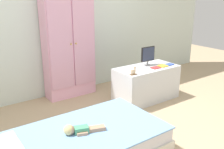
{
  "coord_description": "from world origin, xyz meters",
  "views": [
    {
      "loc": [
        -1.5,
        -1.99,
        1.52
      ],
      "look_at": [
        0.19,
        0.39,
        0.58
      ],
      "focal_mm": 40.96,
      "sensor_mm": 36.0,
      "label": 1
    }
  ],
  "objects_px": {
    "book_yellow": "(163,66)",
    "bed": "(78,147)",
    "rocking_horse_toy": "(134,71)",
    "book_red": "(156,68)",
    "tv_stand": "(146,83)",
    "book_blue": "(169,64)",
    "doll": "(77,130)",
    "wardrobe": "(69,42)",
    "tv_monitor": "(148,55)"
  },
  "relations": [
    {
      "from": "book_red",
      "to": "book_blue",
      "type": "distance_m",
      "value": 0.28
    },
    {
      "from": "tv_monitor",
      "to": "book_blue",
      "type": "relative_size",
      "value": 2.24
    },
    {
      "from": "book_red",
      "to": "book_yellow",
      "type": "bearing_deg",
      "value": 0.0
    },
    {
      "from": "bed",
      "to": "wardrobe",
      "type": "relative_size",
      "value": 1.02
    },
    {
      "from": "doll",
      "to": "book_red",
      "type": "bearing_deg",
      "value": 20.38
    },
    {
      "from": "doll",
      "to": "tv_monitor",
      "type": "distance_m",
      "value": 1.81
    },
    {
      "from": "book_yellow",
      "to": "wardrobe",
      "type": "bearing_deg",
      "value": 139.0
    },
    {
      "from": "wardrobe",
      "to": "book_red",
      "type": "bearing_deg",
      "value": -45.34
    },
    {
      "from": "doll",
      "to": "rocking_horse_toy",
      "type": "xyz_separation_m",
      "value": [
        1.13,
        0.54,
        0.23
      ]
    },
    {
      "from": "doll",
      "to": "wardrobe",
      "type": "height_order",
      "value": "wardrobe"
    },
    {
      "from": "tv_monitor",
      "to": "book_red",
      "type": "distance_m",
      "value": 0.24
    },
    {
      "from": "tv_stand",
      "to": "book_blue",
      "type": "bearing_deg",
      "value": -16.64
    },
    {
      "from": "doll",
      "to": "book_blue",
      "type": "xyz_separation_m",
      "value": [
        1.86,
        0.59,
        0.19
      ]
    },
    {
      "from": "book_blue",
      "to": "rocking_horse_toy",
      "type": "bearing_deg",
      "value": -175.92
    },
    {
      "from": "book_yellow",
      "to": "bed",
      "type": "bearing_deg",
      "value": -160.95
    },
    {
      "from": "wardrobe",
      "to": "book_yellow",
      "type": "relative_size",
      "value": 13.55
    },
    {
      "from": "rocking_horse_toy",
      "to": "book_blue",
      "type": "bearing_deg",
      "value": 4.08
    },
    {
      "from": "bed",
      "to": "rocking_horse_toy",
      "type": "relative_size",
      "value": 14.91
    },
    {
      "from": "bed",
      "to": "doll",
      "type": "xyz_separation_m",
      "value": [
        0.0,
        0.01,
        0.18
      ]
    },
    {
      "from": "book_red",
      "to": "book_yellow",
      "type": "relative_size",
      "value": 1.11
    },
    {
      "from": "rocking_horse_toy",
      "to": "book_yellow",
      "type": "bearing_deg",
      "value": 4.98
    },
    {
      "from": "wardrobe",
      "to": "book_red",
      "type": "xyz_separation_m",
      "value": [
        0.9,
        -0.91,
        -0.33
      ]
    },
    {
      "from": "book_blue",
      "to": "tv_monitor",
      "type": "bearing_deg",
      "value": 145.15
    },
    {
      "from": "tv_monitor",
      "to": "book_yellow",
      "type": "distance_m",
      "value": 0.27
    },
    {
      "from": "book_yellow",
      "to": "book_blue",
      "type": "relative_size",
      "value": 0.99
    },
    {
      "from": "bed",
      "to": "tv_monitor",
      "type": "distance_m",
      "value": 1.86
    },
    {
      "from": "doll",
      "to": "book_red",
      "type": "distance_m",
      "value": 1.7
    },
    {
      "from": "tv_monitor",
      "to": "rocking_horse_toy",
      "type": "distance_m",
      "value": 0.54
    },
    {
      "from": "doll",
      "to": "tv_monitor",
      "type": "height_order",
      "value": "tv_monitor"
    },
    {
      "from": "wardrobe",
      "to": "tv_monitor",
      "type": "relative_size",
      "value": 6.02
    },
    {
      "from": "doll",
      "to": "book_red",
      "type": "xyz_separation_m",
      "value": [
        1.58,
        0.59,
        0.19
      ]
    },
    {
      "from": "bed",
      "to": "wardrobe",
      "type": "height_order",
      "value": "wardrobe"
    },
    {
      "from": "book_blue",
      "to": "tv_stand",
      "type": "bearing_deg",
      "value": 163.36
    },
    {
      "from": "book_blue",
      "to": "doll",
      "type": "bearing_deg",
      "value": -162.49
    },
    {
      "from": "doll",
      "to": "rocking_horse_toy",
      "type": "distance_m",
      "value": 1.27
    },
    {
      "from": "bed",
      "to": "tv_monitor",
      "type": "relative_size",
      "value": 6.13
    },
    {
      "from": "tv_stand",
      "to": "book_blue",
      "type": "distance_m",
      "value": 0.45
    },
    {
      "from": "tv_stand",
      "to": "tv_monitor",
      "type": "xyz_separation_m",
      "value": [
        0.09,
        0.08,
        0.4
      ]
    },
    {
      "from": "doll",
      "to": "wardrobe",
      "type": "bearing_deg",
      "value": 65.29
    },
    {
      "from": "doll",
      "to": "book_blue",
      "type": "relative_size",
      "value": 3.13
    },
    {
      "from": "wardrobe",
      "to": "tv_stand",
      "type": "distance_m",
      "value": 1.29
    },
    {
      "from": "tv_stand",
      "to": "book_yellow",
      "type": "xyz_separation_m",
      "value": [
        0.22,
        -0.1,
        0.26
      ]
    },
    {
      "from": "bed",
      "to": "tv_monitor",
      "type": "height_order",
      "value": "tv_monitor"
    },
    {
      "from": "bed",
      "to": "book_red",
      "type": "height_order",
      "value": "book_red"
    },
    {
      "from": "book_red",
      "to": "book_yellow",
      "type": "xyz_separation_m",
      "value": [
        0.15,
        0.0,
        0.0
      ]
    },
    {
      "from": "bed",
      "to": "rocking_horse_toy",
      "type": "height_order",
      "value": "rocking_horse_toy"
    },
    {
      "from": "doll",
      "to": "rocking_horse_toy",
      "type": "relative_size",
      "value": 3.4
    },
    {
      "from": "tv_stand",
      "to": "book_red",
      "type": "height_order",
      "value": "book_red"
    },
    {
      "from": "doll",
      "to": "wardrobe",
      "type": "relative_size",
      "value": 0.23
    },
    {
      "from": "bed",
      "to": "doll",
      "type": "height_order",
      "value": "doll"
    }
  ]
}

